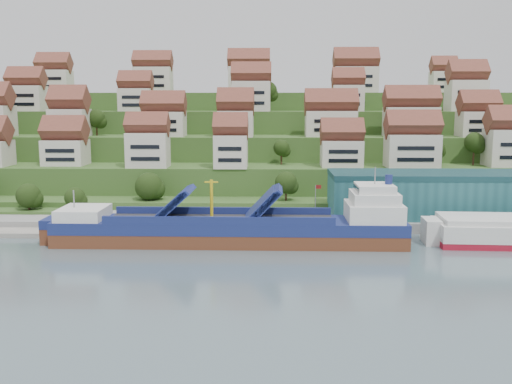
{
  "coord_description": "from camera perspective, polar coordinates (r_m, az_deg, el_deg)",
  "views": [
    {
      "loc": [
        8.32,
        -111.22,
        27.65
      ],
      "look_at": [
        5.09,
        14.0,
        8.0
      ],
      "focal_mm": 40.0,
      "sensor_mm": 36.0,
      "label": 1
    }
  ],
  "objects": [
    {
      "name": "hillside_village",
      "position": [
        171.93,
        -0.46,
        7.84
      ],
      "size": [
        159.15,
        65.18,
        28.75
      ],
      "color": "beige",
      "rests_on": "ground"
    },
    {
      "name": "quay",
      "position": [
        129.51,
        6.63,
        -2.97
      ],
      "size": [
        180.0,
        14.0,
        2.2
      ],
      "primitive_type": "cube",
      "color": "gray",
      "rests_on": "ground"
    },
    {
      "name": "cargo_ship",
      "position": [
        112.75,
        -1.66,
        -3.73
      ],
      "size": [
        68.87,
        11.17,
        15.14
      ],
      "rotation": [
        0.0,
        0.0,
        -0.01
      ],
      "color": "brown",
      "rests_on": "ground"
    },
    {
      "name": "ground",
      "position": [
        114.9,
        -2.73,
        -5.02
      ],
      "size": [
        300.0,
        300.0,
        0.0
      ],
      "primitive_type": "plane",
      "color": "slate",
      "rests_on": "ground"
    },
    {
      "name": "warehouse",
      "position": [
        136.99,
        20.05,
        -0.21
      ],
      "size": [
        60.0,
        15.0,
        10.0
      ],
      "primitive_type": "cube",
      "color": "#255F65",
      "rests_on": "quay"
    },
    {
      "name": "hillside",
      "position": [
        215.6,
        -0.74,
        4.39
      ],
      "size": [
        260.0,
        128.0,
        31.0
      ],
      "color": "#2D4C1E",
      "rests_on": "ground"
    },
    {
      "name": "flagpole",
      "position": [
        123.37,
        6.01,
        -0.82
      ],
      "size": [
        1.28,
        0.16,
        8.0
      ],
      "color": "gray",
      "rests_on": "quay"
    },
    {
      "name": "hillside_trees",
      "position": [
        154.23,
        -6.8,
        4.19
      ],
      "size": [
        140.91,
        62.91,
        31.15
      ],
      "color": "#243B13",
      "rests_on": "ground"
    }
  ]
}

